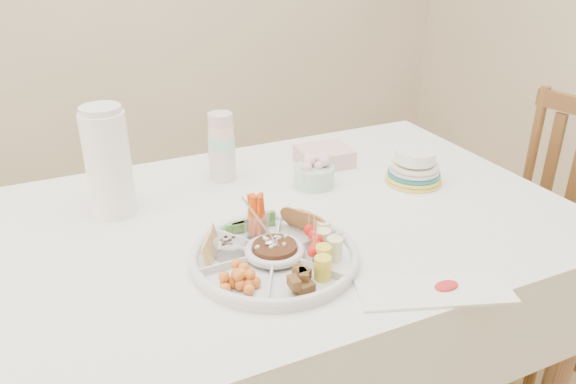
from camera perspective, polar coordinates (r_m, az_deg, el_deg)
name	(u,v)px	position (r m, az deg, el deg)	size (l,w,h in m)	color
dining_table	(284,328)	(1.71, -0.37, -13.64)	(1.52, 1.02, 0.76)	white
chair	(534,249)	(2.03, 23.70, -5.31)	(0.41, 0.41, 0.97)	brown
party_tray	(275,253)	(1.28, -1.35, -6.26)	(0.38, 0.38, 0.04)	silver
bean_dip	(275,251)	(1.28, -1.36, -5.98)	(0.10, 0.10, 0.04)	#3D240E
tortillas	(305,222)	(1.37, 1.75, -3.08)	(0.10, 0.10, 0.06)	#BF7836
carrot_cucumber	(252,213)	(1.37, -3.70, -2.18)	(0.12, 0.12, 0.11)	#DF4409
pita_raisins	(218,244)	(1.29, -7.15, -5.21)	(0.10, 0.10, 0.05)	#D2B87D
cherries	(239,276)	(1.19, -4.97, -8.46)	(0.11, 0.11, 0.04)	orange
granola_chunks	(301,278)	(1.18, 1.36, -8.71)	(0.09, 0.09, 0.04)	brown
banana_tomato	(332,241)	(1.26, 4.54, -5.03)	(0.12, 0.12, 0.10)	#DDC16A
cup_stack	(222,144)	(1.67, -6.77, 4.85)	(0.08, 0.08, 0.22)	silver
thermos	(108,161)	(1.51, -17.83, 3.06)	(0.12, 0.12, 0.30)	white
flower_bowl	(314,171)	(1.64, 2.67, 2.12)	(0.12, 0.12, 0.09)	#88C79B
napkin_stack	(324,156)	(1.80, 3.69, 3.65)	(0.16, 0.14, 0.05)	beige
plate_stack	(415,166)	(1.70, 12.74, 2.63)	(0.17, 0.17, 0.11)	#DCD14D
placemat	(435,292)	(1.24, 14.68, -9.77)	(0.33, 0.11, 0.01)	silver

